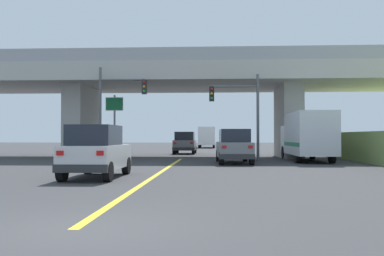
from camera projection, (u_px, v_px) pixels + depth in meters
The scene contains 11 objects.
ground at pixel (184, 157), 33.39m from camera, with size 160.00×160.00×0.00m, color #353538.
overpass_bridge at pixel (184, 86), 33.50m from camera, with size 34.47×9.04×7.64m.
lane_divider_stripe at pixel (160, 172), 19.06m from camera, with size 0.20×23.49×0.01m, color yellow.
suv_lead at pixel (96, 152), 16.59m from camera, with size 1.89×4.28×2.02m.
suv_crossing at pixel (234, 146), 25.59m from camera, with size 2.11×4.77×2.02m.
box_truck at pixel (307, 136), 27.85m from camera, with size 2.33×7.51×3.10m.
sedan_oncoming at pixel (185, 143), 39.80m from camera, with size 1.98×4.32×2.02m.
traffic_signal_nearside at pixel (241, 106), 27.85m from camera, with size 3.22×0.36×5.61m.
traffic_signal_farside at pixel (115, 102), 28.51m from camera, with size 3.20×0.36×6.18m.
highway_sign at pixel (114, 113), 31.40m from camera, with size 1.30×0.17×4.61m.
semi_truck_distant at pixel (207, 137), 61.50m from camera, with size 2.33×6.70×2.92m.
Camera 1 is at (2.41, -7.25, 1.59)m, focal length 40.42 mm.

